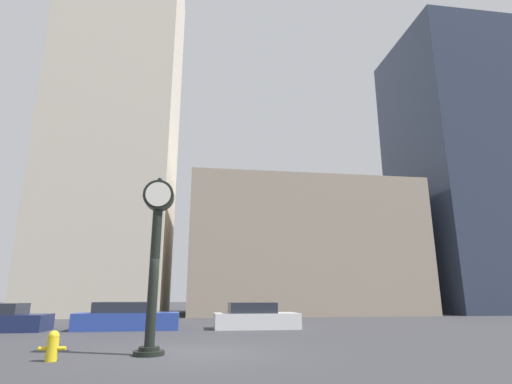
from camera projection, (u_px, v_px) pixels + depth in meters
The scene contains 8 objects.
ground_plane at pixel (192, 353), 10.97m from camera, with size 200.00×200.00×0.00m, color #38383D.
building_tall_tower at pixel (120, 121), 37.30m from camera, with size 10.13×12.00×34.76m.
building_storefront_row at pixel (298, 250), 36.62m from camera, with size 19.63×12.00×11.19m.
building_glass_modern at pixel (472, 168), 41.42m from camera, with size 13.95×12.00×28.70m.
street_clock at pixel (155, 250), 11.15m from camera, with size 0.86×0.81×4.87m.
car_blue at pixel (127, 318), 18.47m from camera, with size 4.68×1.90×1.25m.
car_white at pixel (255, 317), 19.19m from camera, with size 4.04×1.99×1.21m.
fire_hydrant_near at pixel (53, 346), 9.58m from camera, with size 0.62×0.27×0.70m.
Camera 1 is at (0.08, -11.86, 1.51)m, focal length 28.00 mm.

